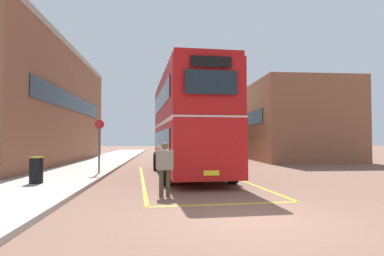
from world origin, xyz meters
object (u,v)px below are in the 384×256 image
object	(u,v)px
double_decker_bus	(187,123)
single_deck_bus	(209,140)
litter_bin	(36,170)
pedestrian_boarding	(165,165)
bus_stop_sign	(99,141)

from	to	relation	value
double_decker_bus	single_deck_bus	bearing A→B (deg)	78.16
double_decker_bus	litter_bin	size ratio (longest dim) A/B	10.92
pedestrian_boarding	litter_bin	distance (m)	5.20
single_deck_bus	litter_bin	bearing A→B (deg)	-116.17
bus_stop_sign	double_decker_bus	bearing A→B (deg)	-1.85
bus_stop_sign	pedestrian_boarding	bearing A→B (deg)	-62.62
single_deck_bus	litter_bin	size ratio (longest dim) A/B	10.44
single_deck_bus	pedestrian_boarding	distance (m)	20.66
pedestrian_boarding	bus_stop_sign	size ratio (longest dim) A/B	0.65
pedestrian_boarding	bus_stop_sign	distance (m)	6.65
single_deck_bus	pedestrian_boarding	bearing A→B (deg)	-101.61
single_deck_bus	bus_stop_sign	size ratio (longest dim) A/B	3.96
pedestrian_boarding	litter_bin	world-z (taller)	pedestrian_boarding
single_deck_bus	bus_stop_sign	xyz separation A→B (m)	(-7.19, -14.35, 0.02)
double_decker_bus	bus_stop_sign	distance (m)	4.24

